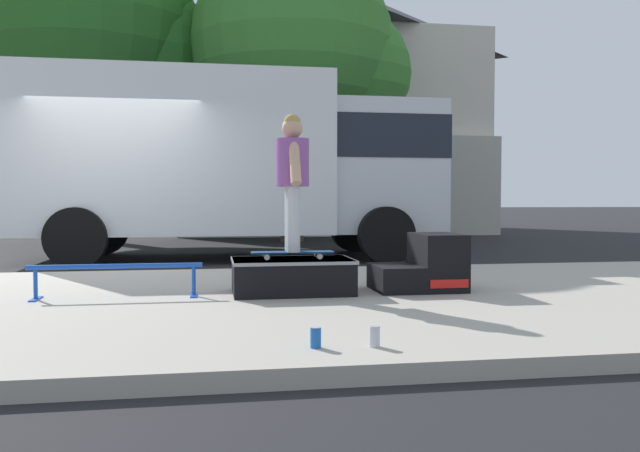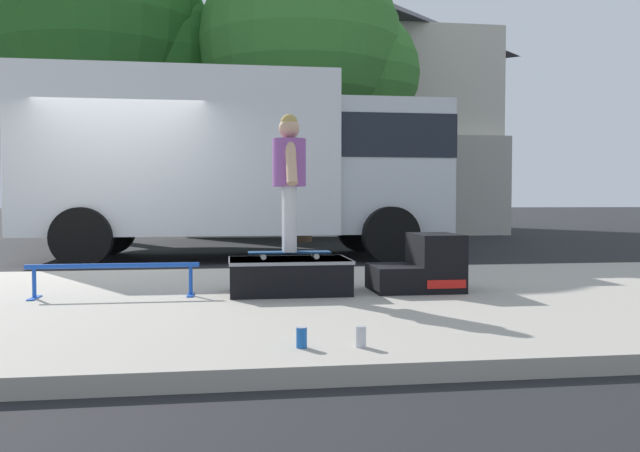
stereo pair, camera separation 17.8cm
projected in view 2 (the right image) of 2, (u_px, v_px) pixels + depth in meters
The scene contains 13 objects.
ground_plane at pixel (108, 275), 8.59m from camera, with size 140.00×140.00×0.00m, color black.
sidewalk_slab at pixel (46, 308), 5.62m from camera, with size 50.00×5.00×0.12m, color #A8A093.
skate_box at pixel (289, 275), 6.12m from camera, with size 1.14×0.73×0.33m.
kicker_ramp at pixel (422, 267), 6.31m from camera, with size 0.85×0.66×0.55m.
grind_rail at pixel (114, 272), 5.87m from camera, with size 1.54×0.28×0.31m.
skateboard at pixel (289, 253), 6.13m from camera, with size 0.78×0.22×0.07m.
skater_kid at pixel (289, 171), 6.09m from camera, with size 0.32×0.67×1.30m.
soda_can at pixel (302, 337), 3.86m from camera, with size 0.07×0.07×0.13m.
soda_can_b at pixel (361, 337), 3.88m from camera, with size 0.07×0.07×0.13m.
box_truck at pixel (241, 159), 10.95m from camera, with size 6.91×2.63×3.05m.
street_tree_main at pixel (113, 35), 15.58m from camera, with size 5.62×5.11×7.71m.
street_tree_neighbour at pixel (312, 52), 15.32m from camera, with size 5.29×4.81×7.06m.
house_behind at pixel (330, 103), 21.46m from camera, with size 9.54×8.23×8.40m.
Camera 2 is at (1.58, -8.87, 1.01)m, focal length 36.16 mm.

